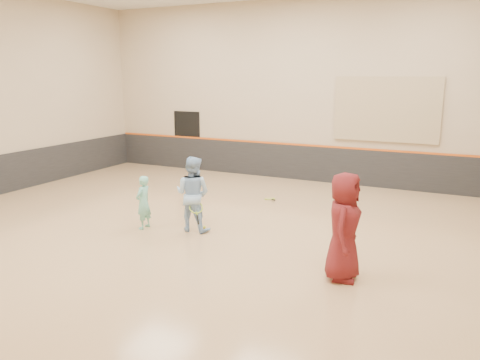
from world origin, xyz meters
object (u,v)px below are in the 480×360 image
at_px(girl, 143,202).
at_px(young_man, 344,227).
at_px(instructor, 193,194).
at_px(spare_racket, 270,197).

distance_m(girl, young_man, 4.95).
height_order(instructor, spare_racket, instructor).
bearing_deg(young_man, girl, 76.81).
relative_size(instructor, young_man, 0.91).
relative_size(girl, young_man, 0.66).
height_order(girl, young_man, young_man).
relative_size(instructor, spare_racket, 2.45).
xyz_separation_m(instructor, young_man, (3.76, -1.14, 0.09)).
height_order(young_man, spare_racket, young_man).
bearing_deg(spare_racket, girl, -114.21).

